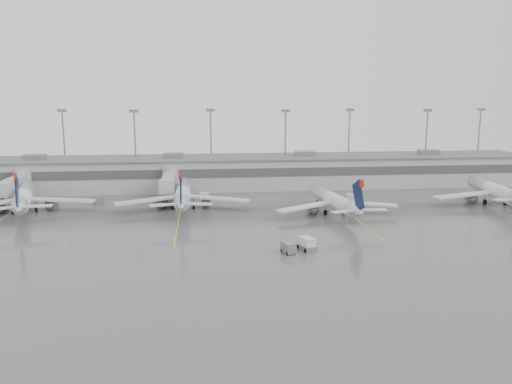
{
  "coord_description": "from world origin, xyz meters",
  "views": [
    {
      "loc": [
        -12.87,
        -73.79,
        23.7
      ],
      "look_at": [
        -2.01,
        24.0,
        5.0
      ],
      "focal_mm": 35.0,
      "sensor_mm": 36.0,
      "label": 1
    }
  ],
  "objects": [
    {
      "name": "baggage_tug",
      "position": [
        3.47,
        0.48,
        0.8
      ],
      "size": [
        2.91,
        3.65,
        2.05
      ],
      "rotation": [
        0.0,
        0.0,
        0.33
      ],
      "color": "silver",
      "rests_on": "ground"
    },
    {
      "name": "terminal",
      "position": [
        -0.01,
        57.98,
        4.17
      ],
      "size": [
        152.0,
        17.0,
        9.45
      ],
      "color": "#A7A7A2",
      "rests_on": "ground"
    },
    {
      "name": "cone_b",
      "position": [
        -17.01,
        34.85,
        0.34
      ],
      "size": [
        0.43,
        0.43,
        0.69
      ],
      "primitive_type": "cone",
      "color": "orange",
      "rests_on": "ground"
    },
    {
      "name": "gse_uld_c",
      "position": [
        21.96,
        37.07,
        0.78
      ],
      "size": [
        2.6,
        2.2,
        1.56
      ],
      "primitive_type": "cube",
      "rotation": [
        0.0,
        0.0,
        -0.39
      ],
      "color": "silver",
      "rests_on": "ground"
    },
    {
      "name": "gse_loader",
      "position": [
        -36.15,
        39.57,
        0.89
      ],
      "size": [
        2.81,
        3.33,
        1.78
      ],
      "primitive_type": "cube",
      "rotation": [
        0.0,
        0.0,
        0.43
      ],
      "color": "slate",
      "rests_on": "ground"
    },
    {
      "name": "ground",
      "position": [
        0.0,
        0.0,
        0.0
      ],
      "size": [
        260.0,
        260.0,
        0.0
      ],
      "primitive_type": "plane",
      "color": "#4C4C4E",
      "rests_on": "ground"
    },
    {
      "name": "jet_bridge_left",
      "position": [
        -55.5,
        45.72,
        3.87
      ],
      "size": [
        4.0,
        17.2,
        7.0
      ],
      "color": "#9D9FA2",
      "rests_on": "ground"
    },
    {
      "name": "jet_mid_right",
      "position": [
        14.2,
        24.25,
        2.93
      ],
      "size": [
        25.84,
        29.1,
        9.42
      ],
      "rotation": [
        0.0,
        0.0,
        0.11
      ],
      "color": "silver",
      "rests_on": "ground"
    },
    {
      "name": "cone_c",
      "position": [
        17.22,
        41.91,
        0.32
      ],
      "size": [
        0.4,
        0.4,
        0.63
      ],
      "primitive_type": "cone",
      "color": "orange",
      "rests_on": "ground"
    },
    {
      "name": "jet_far_left",
      "position": [
        -49.93,
        33.08,
        3.24
      ],
      "size": [
        27.81,
        31.58,
        10.42
      ],
      "rotation": [
        0.0,
        0.0,
        0.26
      ],
      "color": "silver",
      "rests_on": "ground"
    },
    {
      "name": "cone_d",
      "position": [
        52.01,
        29.91,
        0.36
      ],
      "size": [
        0.46,
        0.46,
        0.72
      ],
      "primitive_type": "cone",
      "color": "orange",
      "rests_on": "ground"
    },
    {
      "name": "jet_bridge_right",
      "position": [
        -20.5,
        45.72,
        3.87
      ],
      "size": [
        4.0,
        17.2,
        7.0
      ],
      "color": "#9D9FA2",
      "rests_on": "ground"
    },
    {
      "name": "baggage_cart",
      "position": [
        0.27,
        -0.72,
        0.86
      ],
      "size": [
        2.21,
        2.9,
        1.65
      ],
      "rotation": [
        0.0,
        0.0,
        0.33
      ],
      "color": "slate",
      "rests_on": "ground"
    },
    {
      "name": "gse_uld_b",
      "position": [
        -12.36,
        42.2,
        0.83
      ],
      "size": [
        2.56,
        1.91,
        1.66
      ],
      "primitive_type": "cube",
      "rotation": [
        0.0,
        0.0,
        0.16
      ],
      "color": "silver",
      "rests_on": "ground"
    },
    {
      "name": "jet_far_right",
      "position": [
        52.63,
        29.52,
        3.24
      ],
      "size": [
        28.38,
        32.06,
        10.43
      ],
      "rotation": [
        0.0,
        0.0,
        -0.16
      ],
      "color": "silver",
      "rests_on": "ground"
    },
    {
      "name": "stand_markings",
      "position": [
        -0.0,
        24.0,
        0.01
      ],
      "size": [
        105.25,
        40.0,
        0.01
      ],
      "color": "#DDBB0D",
      "rests_on": "ground"
    },
    {
      "name": "gse_uld_a",
      "position": [
        -44.74,
        35.71,
        0.76
      ],
      "size": [
        2.4,
        1.84,
        1.53
      ],
      "primitive_type": "cube",
      "rotation": [
        0.0,
        0.0,
        0.2
      ],
      "color": "silver",
      "rests_on": "ground"
    },
    {
      "name": "light_masts",
      "position": [
        0.0,
        63.75,
        12.03
      ],
      "size": [
        142.4,
        8.0,
        20.6
      ],
      "color": "gray",
      "rests_on": "ground"
    },
    {
      "name": "cone_a",
      "position": [
        -56.44,
        37.78,
        0.34
      ],
      "size": [
        0.43,
        0.43,
        0.68
      ],
      "primitive_type": "cone",
      "color": "orange",
      "rests_on": "ground"
    },
    {
      "name": "jet_mid_left",
      "position": [
        -16.9,
        32.8,
        3.25
      ],
      "size": [
        28.87,
        32.35,
        10.47
      ],
      "rotation": [
        0.0,
        0.0,
        0.01
      ],
      "color": "silver",
      "rests_on": "ground"
    }
  ]
}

